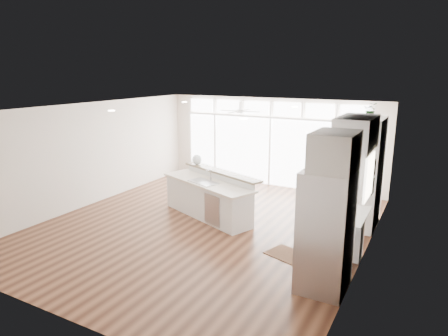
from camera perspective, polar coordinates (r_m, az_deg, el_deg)
The scene contains 24 objects.
floor at distance 9.33m, azimuth -2.82°, elevation -8.33°, with size 7.00×8.00×0.02m, color #3F2013.
ceiling at distance 8.68m, azimuth -3.03°, elevation 8.49°, with size 7.00×8.00×0.02m, color silver.
wall_back at distance 12.42m, azimuth 6.76°, elevation 3.71°, with size 7.00×0.04×2.70m, color beige.
wall_front at distance 6.04m, azimuth -23.35°, elevation -8.21°, with size 7.00×0.04×2.70m, color beige.
wall_left at distance 11.11m, azimuth -18.53°, elevation 1.89°, with size 0.04×8.00×2.70m, color beige.
wall_right at distance 7.74m, azimuth 19.81°, elevation -3.16°, with size 0.04×8.00×2.70m, color beige.
glass_wall at distance 12.42m, azimuth 6.62°, elevation 2.30°, with size 5.80×0.06×2.08m, color white.
transom_row at distance 12.23m, azimuth 6.79°, elevation 8.42°, with size 5.90×0.06×0.40m, color white.
desk_window at distance 7.98m, azimuth 19.99°, elevation -1.19°, with size 0.04×0.85×0.85m, color silver.
ceiling_fan at distance 11.39m, azimuth 2.27°, elevation 8.62°, with size 1.16×1.16×0.32m, color white.
recessed_lights at distance 8.86m, azimuth -2.35°, elevation 8.47°, with size 3.40×3.00×0.02m, color silver.
oven_cabinet at distance 9.53m, azimuth 19.55°, elevation -0.67°, with size 0.64×1.20×2.50m, color white.
desk_nook at distance 8.39m, azimuth 17.09°, elevation -8.67°, with size 0.72×1.30×0.76m, color white.
upper_cabinets at distance 7.87m, azimuth 18.38°, elevation 4.70°, with size 0.64×1.30×0.64m, color white.
refrigerator at distance 6.66m, azimuth 14.33°, elevation -8.66°, with size 0.76×0.90×2.00m, color #ACABB0.
fridge_cabinet at distance 6.28m, azimuth 15.56°, elevation 2.30°, with size 0.64×0.90×0.60m, color white.
framed_photos at distance 8.61m, azimuth 20.56°, elevation -1.21°, with size 0.06×0.22×0.80m, color black.
kitchen_island at distance 9.74m, azimuth -2.40°, elevation -3.91°, with size 2.73×1.03×1.08m, color white.
rug at distance 8.04m, azimuth 9.17°, elevation -12.14°, with size 0.81×0.58×0.01m, color #321B10.
office_chair at distance 7.73m, azimuth 14.00°, elevation -9.40°, with size 0.53×0.49×1.01m, color black.
fishbowl at distance 10.53m, azimuth -3.87°, elevation 1.21°, with size 0.26×0.26×0.26m, color silver.
monitor at distance 8.21m, azimuth 16.82°, elevation -4.96°, with size 0.07×0.43×0.36m, color black.
keyboard at distance 8.30m, azimuth 15.58°, elevation -5.94°, with size 0.13×0.34×0.02m, color silver.
potted_plant at distance 9.31m, azimuth 20.23°, elevation 7.56°, with size 0.29×0.32×0.25m, color #255022.
Camera 1 is at (4.53, -7.37, 3.49)m, focal length 32.00 mm.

